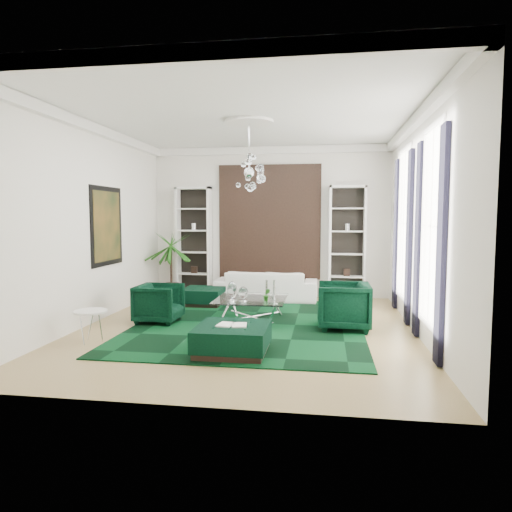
% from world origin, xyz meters
% --- Properties ---
extents(floor, '(6.00, 7.00, 0.02)m').
position_xyz_m(floor, '(0.00, 0.00, -0.01)').
color(floor, tan).
rests_on(floor, ground).
extents(ceiling, '(6.00, 7.00, 0.02)m').
position_xyz_m(ceiling, '(0.00, 0.00, 3.81)').
color(ceiling, white).
rests_on(ceiling, ground).
extents(wall_back, '(6.00, 0.02, 3.80)m').
position_xyz_m(wall_back, '(0.00, 3.51, 1.90)').
color(wall_back, white).
rests_on(wall_back, ground).
extents(wall_front, '(6.00, 0.02, 3.80)m').
position_xyz_m(wall_front, '(0.00, -3.51, 1.90)').
color(wall_front, white).
rests_on(wall_front, ground).
extents(wall_left, '(0.02, 7.00, 3.80)m').
position_xyz_m(wall_left, '(-3.01, 0.00, 1.90)').
color(wall_left, white).
rests_on(wall_left, ground).
extents(wall_right, '(0.02, 7.00, 3.80)m').
position_xyz_m(wall_right, '(3.01, 0.00, 1.90)').
color(wall_right, white).
rests_on(wall_right, ground).
extents(crown_molding, '(6.00, 7.00, 0.18)m').
position_xyz_m(crown_molding, '(0.00, 0.00, 3.70)').
color(crown_molding, white).
rests_on(crown_molding, ceiling).
extents(ceiling_medallion, '(0.90, 0.90, 0.05)m').
position_xyz_m(ceiling_medallion, '(0.00, 0.30, 3.77)').
color(ceiling_medallion, white).
rests_on(ceiling_medallion, ceiling).
extents(tapestry, '(2.50, 0.06, 2.80)m').
position_xyz_m(tapestry, '(0.00, 3.46, 1.90)').
color(tapestry, black).
rests_on(tapestry, wall_back).
extents(shelving_left, '(0.90, 0.38, 2.80)m').
position_xyz_m(shelving_left, '(-1.95, 3.31, 1.40)').
color(shelving_left, white).
rests_on(shelving_left, floor).
extents(shelving_right, '(0.90, 0.38, 2.80)m').
position_xyz_m(shelving_right, '(1.95, 3.31, 1.40)').
color(shelving_right, white).
rests_on(shelving_right, floor).
extents(painting, '(0.04, 1.30, 1.60)m').
position_xyz_m(painting, '(-2.97, 0.60, 1.85)').
color(painting, black).
rests_on(painting, wall_left).
extents(window_near, '(0.03, 1.10, 2.90)m').
position_xyz_m(window_near, '(2.99, -0.90, 1.90)').
color(window_near, white).
rests_on(window_near, wall_right).
extents(curtain_near_a, '(0.07, 0.30, 3.25)m').
position_xyz_m(curtain_near_a, '(2.96, -1.68, 1.65)').
color(curtain_near_a, black).
rests_on(curtain_near_a, floor).
extents(curtain_near_b, '(0.07, 0.30, 3.25)m').
position_xyz_m(curtain_near_b, '(2.96, -0.12, 1.65)').
color(curtain_near_b, black).
rests_on(curtain_near_b, floor).
extents(window_far, '(0.03, 1.10, 2.90)m').
position_xyz_m(window_far, '(2.99, 1.50, 1.90)').
color(window_far, white).
rests_on(window_far, wall_right).
extents(curtain_far_a, '(0.07, 0.30, 3.25)m').
position_xyz_m(curtain_far_a, '(2.96, 0.72, 1.65)').
color(curtain_far_a, black).
rests_on(curtain_far_a, floor).
extents(curtain_far_b, '(0.07, 0.30, 3.25)m').
position_xyz_m(curtain_far_b, '(2.96, 2.28, 1.65)').
color(curtain_far_b, black).
rests_on(curtain_far_b, floor).
extents(rug, '(4.20, 5.00, 0.02)m').
position_xyz_m(rug, '(0.00, 0.30, 0.01)').
color(rug, black).
rests_on(rug, floor).
extents(sofa, '(2.46, 0.96, 0.72)m').
position_xyz_m(sofa, '(0.00, 2.85, 0.36)').
color(sofa, white).
rests_on(sofa, floor).
extents(armchair_left, '(0.82, 0.80, 0.75)m').
position_xyz_m(armchair_left, '(-1.75, 0.20, 0.37)').
color(armchair_left, black).
rests_on(armchair_left, floor).
extents(armchair_right, '(0.94, 0.91, 0.86)m').
position_xyz_m(armchair_right, '(1.75, 0.20, 0.43)').
color(armchair_right, black).
rests_on(armchair_right, floor).
extents(coffee_table, '(1.34, 1.34, 0.46)m').
position_xyz_m(coffee_table, '(0.00, 0.55, 0.23)').
color(coffee_table, white).
rests_on(coffee_table, floor).
extents(ottoman_side, '(0.89, 0.89, 0.39)m').
position_xyz_m(ottoman_side, '(-1.35, 2.00, 0.20)').
color(ottoman_side, black).
rests_on(ottoman_side, floor).
extents(ottoman_front, '(1.06, 1.06, 0.42)m').
position_xyz_m(ottoman_front, '(0.05, -1.55, 0.21)').
color(ottoman_front, black).
rests_on(ottoman_front, floor).
extents(book, '(0.45, 0.30, 0.03)m').
position_xyz_m(book, '(0.05, -1.55, 0.44)').
color(book, white).
rests_on(book, ottoman_front).
extents(side_table, '(0.53, 0.53, 0.51)m').
position_xyz_m(side_table, '(-2.35, -1.30, 0.26)').
color(side_table, white).
rests_on(side_table, floor).
extents(palm, '(1.33, 1.33, 2.13)m').
position_xyz_m(palm, '(-2.45, 2.95, 1.06)').
color(palm, '#1F5E17').
rests_on(palm, floor).
extents(chandelier, '(0.78, 0.78, 0.70)m').
position_xyz_m(chandelier, '(0.00, 0.30, 2.85)').
color(chandelier, white).
rests_on(chandelier, ceiling).
extents(table_plant, '(0.13, 0.11, 0.24)m').
position_xyz_m(table_plant, '(0.34, 0.27, 0.58)').
color(table_plant, '#1F5E17').
rests_on(table_plant, coffee_table).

